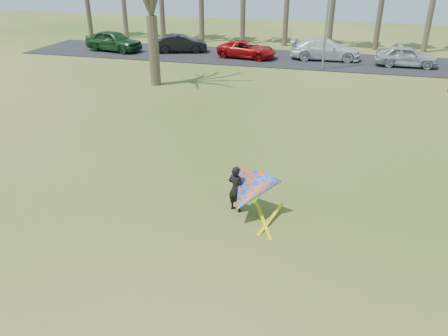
% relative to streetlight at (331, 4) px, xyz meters
% --- Properties ---
extents(ground, '(100.00, 100.00, 0.00)m').
position_rel_streetlight_xyz_m(ground, '(-2.16, -22.00, -4.46)').
color(ground, '#285312').
rests_on(ground, ground).
extents(parking_strip, '(46.00, 7.00, 0.06)m').
position_rel_streetlight_xyz_m(parking_strip, '(-2.16, 3.00, -4.43)').
color(parking_strip, black).
rests_on(parking_strip, ground).
extents(streetlight, '(2.28, 0.18, 8.00)m').
position_rel_streetlight_xyz_m(streetlight, '(0.00, 0.00, 0.00)').
color(streetlight, gray).
rests_on(streetlight, ground).
extents(car_0, '(5.31, 2.90, 1.71)m').
position_rel_streetlight_xyz_m(car_0, '(-17.99, 2.28, -3.55)').
color(car_0, '#1A411E').
rests_on(car_0, parking_strip).
extents(car_1, '(4.63, 2.82, 1.44)m').
position_rel_streetlight_xyz_m(car_1, '(-12.18, 3.25, -3.68)').
color(car_1, black).
rests_on(car_1, parking_strip).
extents(car_2, '(4.99, 2.83, 1.31)m').
position_rel_streetlight_xyz_m(car_2, '(-6.29, 2.45, -3.75)').
color(car_2, '#A80D0E').
rests_on(car_2, parking_strip).
extents(car_3, '(5.53, 2.51, 1.57)m').
position_rel_streetlight_xyz_m(car_3, '(-0.19, 3.38, -3.62)').
color(car_3, silver).
rests_on(car_3, parking_strip).
extents(car_4, '(4.38, 1.77, 1.49)m').
position_rel_streetlight_xyz_m(car_4, '(5.70, 2.41, -3.66)').
color(car_4, '#AAB1B8').
rests_on(car_4, parking_strip).
extents(kite_flyer, '(2.13, 2.39, 2.02)m').
position_rel_streetlight_xyz_m(kite_flyer, '(-1.17, -20.92, -3.62)').
color(kite_flyer, black).
rests_on(kite_flyer, ground).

